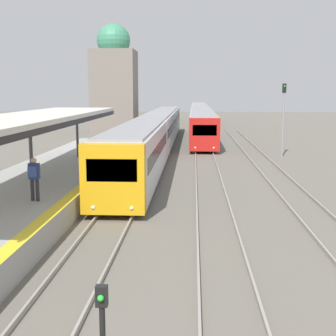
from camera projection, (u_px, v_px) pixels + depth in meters
platform_canopy at (30, 118)px, 21.01m from camera, size 4.00×21.40×3.07m
person_on_platform at (34, 176)px, 17.66m from camera, size 0.40×0.40×1.66m
train_near at (157, 131)px, 40.01m from camera, size 2.57×44.38×3.18m
train_far at (200, 117)px, 64.12m from camera, size 2.53×53.39×3.08m
signal_post_near at (102, 326)px, 7.85m from camera, size 0.20×0.21×1.89m
signal_mast_far at (283, 112)px, 36.23m from camera, size 0.28×0.29×5.69m
distant_domed_building at (114, 82)px, 57.47m from camera, size 5.28×5.28×13.23m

